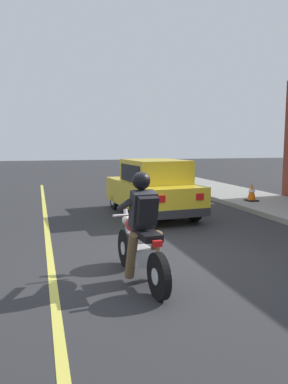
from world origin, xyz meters
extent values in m
plane|color=#2B2B2D|center=(0.00, 0.00, 0.00)|extent=(80.00, 80.00, 0.00)
cube|color=#D1C64C|center=(-1.80, 3.00, 0.00)|extent=(0.12, 19.80, 0.01)
cylinder|color=black|center=(-0.60, -0.02, 0.31)|extent=(0.15, 0.63, 0.62)
cylinder|color=silver|center=(-0.60, -0.02, 0.31)|extent=(0.14, 0.23, 0.22)
cylinder|color=black|center=(-0.49, -1.41, 0.31)|extent=(0.15, 0.63, 0.62)
cylinder|color=silver|center=(-0.49, -1.41, 0.31)|extent=(0.14, 0.23, 0.22)
cube|color=silver|center=(-0.54, -0.77, 0.39)|extent=(0.31, 0.42, 0.24)
ellipsoid|color=#B21919|center=(-0.56, -0.52, 0.80)|extent=(0.34, 0.54, 0.24)
cube|color=black|center=(-0.52, -0.99, 0.76)|extent=(0.30, 0.58, 0.10)
cylinder|color=silver|center=(-0.59, -0.12, 0.62)|extent=(0.10, 0.33, 0.68)
cylinder|color=silver|center=(-0.58, -0.24, 0.91)|extent=(0.56, 0.08, 0.04)
sphere|color=silver|center=(-0.60, -0.07, 0.79)|extent=(0.16, 0.16, 0.16)
cylinder|color=silver|center=(-0.35, -1.15, 0.29)|extent=(0.12, 0.55, 0.08)
cube|color=red|center=(-0.50, -1.36, 0.73)|extent=(0.12, 0.07, 0.08)
cylinder|color=brown|center=(-0.72, -0.85, 0.43)|extent=(0.17, 0.36, 0.71)
cylinder|color=brown|center=(-0.36, -0.82, 0.43)|extent=(0.17, 0.36, 0.71)
cube|color=#232328|center=(-0.54, -0.82, 1.08)|extent=(0.36, 0.35, 0.57)
cylinder|color=#232328|center=(-0.76, -0.59, 1.12)|extent=(0.13, 0.52, 0.26)
cylinder|color=#232328|center=(-0.36, -0.56, 1.12)|extent=(0.13, 0.52, 0.26)
sphere|color=black|center=(-0.54, -0.76, 1.49)|extent=(0.26, 0.26, 0.26)
cube|color=black|center=(-0.53, -0.97, 1.10)|extent=(0.30, 0.26, 0.42)
cylinder|color=black|center=(0.31, 5.32, 0.30)|extent=(0.23, 0.61, 0.60)
cylinder|color=silver|center=(0.31, 5.32, 0.30)|extent=(0.23, 0.35, 0.33)
cylinder|color=black|center=(1.74, 5.44, 0.30)|extent=(0.23, 0.61, 0.60)
cylinder|color=silver|center=(1.74, 5.44, 0.30)|extent=(0.23, 0.35, 0.33)
cylinder|color=black|center=(0.51, 2.93, 0.30)|extent=(0.23, 0.61, 0.60)
cylinder|color=silver|center=(0.51, 2.93, 0.30)|extent=(0.23, 0.35, 0.33)
cylinder|color=black|center=(1.94, 3.05, 0.30)|extent=(0.23, 0.61, 0.60)
cylinder|color=silver|center=(1.94, 3.05, 0.30)|extent=(0.23, 0.35, 0.33)
cube|color=gold|center=(1.13, 4.18, 0.60)|extent=(1.95, 3.83, 0.70)
cube|color=gold|center=(1.15, 3.94, 1.24)|extent=(1.59, 2.01, 0.66)
cube|color=black|center=(1.07, 4.80, 1.19)|extent=(1.35, 0.46, 0.51)
cube|color=black|center=(0.42, 3.87, 1.22)|extent=(0.16, 1.52, 0.46)
cube|color=black|center=(1.87, 4.00, 1.22)|extent=(0.16, 1.52, 0.46)
cube|color=silver|center=(0.46, 6.00, 0.72)|extent=(0.24, 0.06, 0.14)
cube|color=red|center=(0.78, 2.29, 0.74)|extent=(0.20, 0.06, 0.16)
cube|color=silver|center=(1.48, 6.08, 0.72)|extent=(0.24, 0.06, 0.14)
cube|color=red|center=(1.79, 2.37, 0.74)|extent=(0.20, 0.06, 0.16)
cube|color=#28282B|center=(0.97, 6.01, 0.35)|extent=(1.61, 0.25, 0.20)
cube|color=#28282B|center=(1.28, 2.36, 0.35)|extent=(1.61, 0.25, 0.20)
cube|color=black|center=(4.76, 4.86, 0.16)|extent=(0.36, 0.36, 0.04)
cone|color=orange|center=(4.76, 4.86, 0.46)|extent=(0.28, 0.28, 0.56)
cylinder|color=white|center=(4.76, 4.86, 0.48)|extent=(0.20, 0.20, 0.08)
camera|label=1|loc=(-1.95, -5.85, 2.02)|focal=35.00mm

